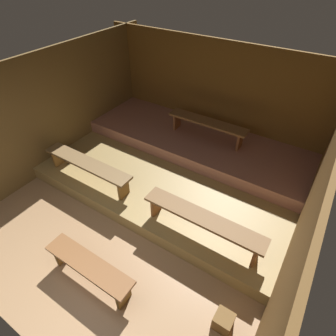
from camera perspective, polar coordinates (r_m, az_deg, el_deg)
ground at (r=5.46m, az=-2.87°, el=-6.73°), size 5.75×5.81×0.08m
wall_back at (r=6.59m, az=9.99°, el=14.67°), size 5.75×0.06×2.39m
wall_left at (r=6.27m, az=-22.69°, el=10.82°), size 0.06×5.81×2.39m
wall_right at (r=4.06m, az=27.07°, el=-7.84°), size 0.06×5.81×2.39m
platform_lower at (r=5.85m, az=1.77°, el=-0.63°), size 4.95×3.34×0.26m
platform_middle at (r=6.30m, az=5.91°, el=5.40°), size 4.95×1.63×0.26m
bench_floor_center at (r=4.30m, az=-15.95°, el=-19.05°), size 1.45×0.32×0.42m
bench_lower_left at (r=5.47m, az=-16.34°, el=0.56°), size 1.98×0.32×0.42m
bench_lower_right at (r=4.32m, az=7.20°, el=-10.65°), size 1.98×0.32×0.42m
bench_middle_center at (r=6.06m, az=8.12°, el=8.92°), size 1.76×0.32×0.42m
wooden_crate_floor at (r=4.13m, az=11.36°, el=-28.56°), size 0.24×0.24×0.24m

